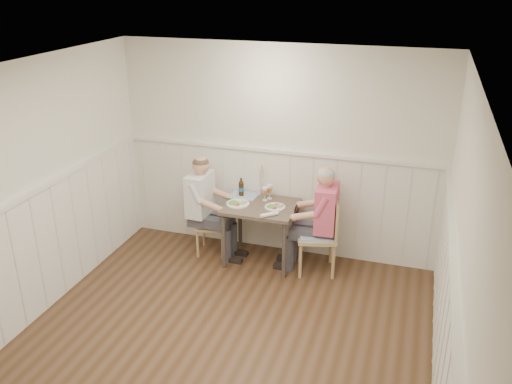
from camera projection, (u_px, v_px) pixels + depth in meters
The scene contains 16 objects.
ground_plane at pixel (214, 354), 5.10m from camera, with size 4.50×4.50×0.00m, color #442C18.
room_shell at pixel (208, 208), 4.52m from camera, with size 4.04×4.54×2.60m.
wainscot at pixel (237, 256), 5.45m from camera, with size 4.00×4.49×1.34m.
dining_table at pixel (261, 213), 6.51m from camera, with size 0.85×0.70×0.75m.
chair_right at pixel (322, 232), 6.34m from camera, with size 0.54×0.54×0.94m.
chair_left at pixel (209, 221), 6.79m from camera, with size 0.43×0.43×0.79m.
man_in_pink at pixel (322, 228), 6.33m from camera, with size 0.63×0.44×1.34m.
diner_cream at pixel (204, 213), 6.73m from camera, with size 0.62×0.43×1.31m.
plate_man at pixel (274, 206), 6.39m from camera, with size 0.24×0.24×0.06m.
plate_diner at pixel (237, 203), 6.47m from camera, with size 0.28×0.28×0.07m.
beer_glass_a at pixel (269, 189), 6.61m from camera, with size 0.07×0.07×0.18m.
beer_glass_b at pixel (265, 192), 6.56m from camera, with size 0.07×0.07×0.17m.
beer_bottle at pixel (241, 188), 6.69m from camera, with size 0.07×0.07×0.24m.
rolled_napkin at pixel (269, 215), 6.17m from camera, with size 0.19×0.18×0.05m.
grass_vase at pixel (259, 181), 6.70m from camera, with size 0.05×0.05×0.42m.
gingham_mat at pixel (243, 195), 6.74m from camera, with size 0.34×0.28×0.01m.
Camera 1 is at (1.62, -3.82, 3.37)m, focal length 38.00 mm.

